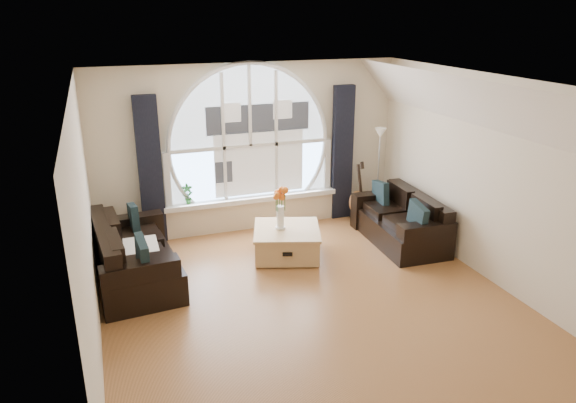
% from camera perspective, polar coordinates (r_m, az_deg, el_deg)
% --- Properties ---
extents(ground, '(5.00, 5.50, 0.01)m').
position_cam_1_polar(ground, '(6.85, 2.57, -10.71)').
color(ground, brown).
rests_on(ground, ground).
extents(ceiling, '(5.00, 5.50, 0.01)m').
position_cam_1_polar(ceiling, '(5.97, 2.97, 12.30)').
color(ceiling, silver).
rests_on(ceiling, ground).
extents(wall_back, '(5.00, 0.01, 2.70)m').
position_cam_1_polar(wall_back, '(8.78, -4.08, 5.66)').
color(wall_back, beige).
rests_on(wall_back, ground).
extents(wall_front, '(5.00, 0.01, 2.70)m').
position_cam_1_polar(wall_front, '(4.12, 17.74, -12.18)').
color(wall_front, beige).
rests_on(wall_front, ground).
extents(wall_left, '(0.01, 5.50, 2.70)m').
position_cam_1_polar(wall_left, '(5.86, -20.52, -2.77)').
color(wall_left, beige).
rests_on(wall_left, ground).
extents(wall_right, '(0.01, 5.50, 2.70)m').
position_cam_1_polar(wall_right, '(7.55, 20.61, 2.13)').
color(wall_right, beige).
rests_on(wall_right, ground).
extents(attic_slope, '(0.92, 5.50, 0.72)m').
position_cam_1_polar(attic_slope, '(7.15, 19.69, 9.57)').
color(attic_slope, silver).
rests_on(attic_slope, ground).
extents(arched_window, '(2.60, 0.06, 2.15)m').
position_cam_1_polar(arched_window, '(8.69, -4.07, 7.38)').
color(arched_window, silver).
rests_on(arched_window, wall_back).
extents(window_sill, '(2.90, 0.22, 0.08)m').
position_cam_1_polar(window_sill, '(8.93, -3.78, 0.28)').
color(window_sill, white).
rests_on(window_sill, wall_back).
extents(window_frame, '(2.76, 0.08, 2.15)m').
position_cam_1_polar(window_frame, '(8.66, -4.02, 7.34)').
color(window_frame, white).
rests_on(window_frame, wall_back).
extents(neighbor_house, '(1.70, 0.02, 1.50)m').
position_cam_1_polar(neighbor_house, '(8.74, -3.07, 6.64)').
color(neighbor_house, silver).
rests_on(neighbor_house, wall_back).
extents(curtain_left, '(0.35, 0.12, 2.30)m').
position_cam_1_polar(curtain_left, '(8.44, -14.34, 3.12)').
color(curtain_left, black).
rests_on(curtain_left, ground).
extents(curtain_right, '(0.35, 0.12, 2.30)m').
position_cam_1_polar(curtain_right, '(9.26, 5.76, 5.08)').
color(curtain_right, black).
rests_on(curtain_right, ground).
extents(sofa_left, '(1.09, 1.93, 0.83)m').
position_cam_1_polar(sofa_left, '(7.47, -15.80, -5.34)').
color(sofa_left, black).
rests_on(sofa_left, ground).
extents(sofa_right, '(0.93, 1.74, 0.76)m').
position_cam_1_polar(sofa_right, '(8.57, 11.72, -1.72)').
color(sofa_right, black).
rests_on(sofa_right, ground).
extents(coffee_chest, '(1.20, 1.20, 0.47)m').
position_cam_1_polar(coffee_chest, '(8.00, -0.13, -4.17)').
color(coffee_chest, tan).
rests_on(coffee_chest, ground).
extents(throw_blanket, '(0.55, 0.55, 0.10)m').
position_cam_1_polar(throw_blanket, '(7.34, -15.69, -4.94)').
color(throw_blanket, silver).
rests_on(throw_blanket, sofa_left).
extents(vase_flowers, '(0.24, 0.24, 0.70)m').
position_cam_1_polar(vase_flowers, '(7.79, -0.83, -0.21)').
color(vase_flowers, white).
rests_on(vase_flowers, coffee_chest).
extents(floor_lamp, '(0.24, 0.24, 1.60)m').
position_cam_1_polar(floor_lamp, '(9.38, 9.48, 2.87)').
color(floor_lamp, '#B2B2B2').
rests_on(floor_lamp, ground).
extents(guitar, '(0.41, 0.32, 1.06)m').
position_cam_1_polar(guitar, '(9.36, 7.39, 1.22)').
color(guitar, brown).
rests_on(guitar, ground).
extents(potted_plant, '(0.19, 0.14, 0.33)m').
position_cam_1_polar(potted_plant, '(8.65, -10.56, 0.78)').
color(potted_plant, '#1E6023').
rests_on(potted_plant, window_sill).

